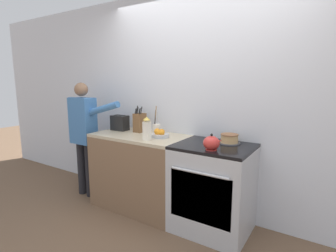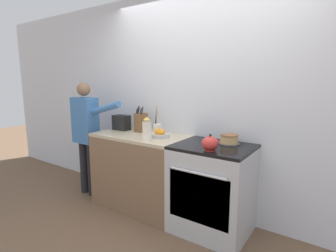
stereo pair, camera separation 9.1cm
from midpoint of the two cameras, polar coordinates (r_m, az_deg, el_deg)
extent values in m
plane|color=brown|center=(2.91, 1.85, -22.52)|extent=(16.00, 16.00, 0.00)
cube|color=silver|center=(3.04, 8.64, 4.86)|extent=(8.00, 0.04, 2.60)
cube|color=brown|center=(3.30, -5.05, -9.95)|extent=(1.15, 0.63, 0.88)
cube|color=#BCAD8E|center=(3.18, -5.18, -2.15)|extent=(1.15, 0.63, 0.03)
cube|color=#B7BABF|center=(2.83, 10.50, -13.52)|extent=(0.77, 0.63, 0.89)
cube|color=black|center=(2.57, 7.59, -15.45)|extent=(0.63, 0.01, 0.49)
cylinder|color=#B7BABF|center=(2.45, 7.45, -10.18)|extent=(0.57, 0.02, 0.02)
cube|color=black|center=(2.68, 10.81, -4.49)|extent=(0.77, 0.63, 0.03)
cylinder|color=#4C4C51|center=(2.78, 14.07, -3.69)|extent=(0.22, 0.22, 0.01)
cylinder|color=tan|center=(2.77, 14.09, -3.19)|extent=(0.18, 0.18, 0.04)
cylinder|color=tan|center=(2.77, 14.13, -2.38)|extent=(0.17, 0.17, 0.04)
cylinder|color=brown|center=(2.76, 14.15, -1.89)|extent=(0.18, 0.18, 0.01)
cylinder|color=red|center=(2.49, 10.14, -5.13)|extent=(0.11, 0.11, 0.01)
ellipsoid|color=red|center=(2.48, 10.18, -3.73)|extent=(0.16, 0.16, 0.13)
cone|color=red|center=(2.44, 11.79, -3.41)|extent=(0.08, 0.03, 0.07)
sphere|color=black|center=(2.46, 10.24, -1.96)|extent=(0.02, 0.02, 0.02)
cube|color=brown|center=(3.32, -5.13, 0.76)|extent=(0.11, 0.14, 0.24)
cylinder|color=black|center=(3.30, -6.01, 3.27)|extent=(0.01, 0.03, 0.07)
cylinder|color=black|center=(3.27, -5.60, 3.38)|extent=(0.01, 0.04, 0.08)
cylinder|color=black|center=(3.25, -5.13, 3.26)|extent=(0.01, 0.03, 0.07)
cylinder|color=black|center=(3.32, -5.71, 3.59)|extent=(0.01, 0.04, 0.10)
cylinder|color=black|center=(3.30, -5.20, 3.27)|extent=(0.01, 0.03, 0.06)
cylinder|color=black|center=(3.28, -4.80, 3.45)|extent=(0.01, 0.04, 0.09)
cylinder|color=silver|center=(3.16, -1.53, -0.69)|extent=(0.10, 0.10, 0.13)
cylinder|color=#B7BABF|center=(3.14, -1.23, 1.08)|extent=(0.02, 0.04, 0.24)
cylinder|color=black|center=(3.15, -1.85, 1.21)|extent=(0.02, 0.05, 0.25)
cylinder|color=#A37A51|center=(3.15, -1.78, 1.68)|extent=(0.02, 0.05, 0.30)
cylinder|color=#B7BABF|center=(3.00, -0.77, -2.09)|extent=(0.20, 0.20, 0.04)
sphere|color=orange|center=(2.97, -0.51, -1.46)|extent=(0.07, 0.07, 0.07)
sphere|color=orange|center=(3.01, -0.43, -1.31)|extent=(0.07, 0.07, 0.07)
sphere|color=orange|center=(2.99, -1.30, -1.38)|extent=(0.07, 0.07, 0.07)
sphere|color=orange|center=(3.04, -1.41, -1.19)|extent=(0.07, 0.07, 0.07)
cube|color=black|center=(3.49, -9.36, 0.75)|extent=(0.22, 0.13, 0.19)
cube|color=black|center=(3.50, -9.93, 2.41)|extent=(0.03, 0.09, 0.00)
cube|color=black|center=(3.44, -8.88, 2.31)|extent=(0.03, 0.09, 0.00)
cube|color=black|center=(3.56, -10.76, 1.53)|extent=(0.02, 0.02, 0.01)
cube|color=white|center=(2.86, -3.70, -1.05)|extent=(0.07, 0.07, 0.20)
pyramid|color=#E0BC4C|center=(2.84, -3.73, 1.68)|extent=(0.07, 0.07, 0.04)
cylinder|color=black|center=(3.87, -17.15, -8.52)|extent=(0.11, 0.11, 0.73)
cylinder|color=black|center=(3.75, -15.61, -9.04)|extent=(0.11, 0.11, 0.73)
cube|color=#3D70AD|center=(3.66, -16.90, 1.21)|extent=(0.34, 0.20, 0.60)
cylinder|color=#3D70AD|center=(3.82, -18.91, 2.13)|extent=(0.08, 0.08, 0.51)
cylinder|color=#3D70AD|center=(3.34, -12.86, 3.74)|extent=(0.52, 0.08, 0.21)
sphere|color=#846047|center=(3.62, -17.23, 7.63)|extent=(0.18, 0.18, 0.18)
camera|label=1|loc=(0.05, -89.09, 0.16)|focal=28.00mm
camera|label=2|loc=(0.05, 90.91, -0.16)|focal=28.00mm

